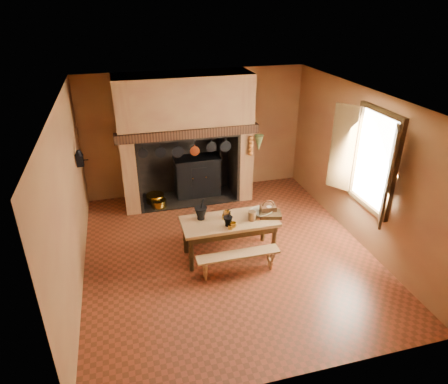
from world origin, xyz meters
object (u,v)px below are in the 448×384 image
(work_table, at_px, (229,226))
(bench_front, at_px, (238,259))
(coffee_grinder, at_px, (227,214))
(mixing_bowl, at_px, (261,212))
(wicker_basket, at_px, (268,209))
(iron_range, at_px, (197,175))

(work_table, bearing_deg, bench_front, -90.00)
(coffee_grinder, bearing_deg, mixing_bowl, -4.83)
(coffee_grinder, relative_size, wicker_basket, 0.61)
(work_table, bearing_deg, iron_range, 91.24)
(work_table, distance_m, mixing_bowl, 0.61)
(coffee_grinder, xyz_separation_m, wicker_basket, (0.75, -0.03, 0.02))
(iron_range, xyz_separation_m, work_table, (0.05, -2.52, 0.12))
(bench_front, xyz_separation_m, wicker_basket, (0.73, 0.61, 0.51))
(iron_range, bearing_deg, coffee_grinder, -89.22)
(coffee_grinder, xyz_separation_m, mixing_bowl, (0.61, -0.05, -0.02))
(iron_range, relative_size, coffee_grinder, 9.01)
(work_table, distance_m, wicker_basket, 0.76)
(wicker_basket, bearing_deg, work_table, -168.28)
(coffee_grinder, height_order, wicker_basket, wicker_basket)
(coffee_grinder, distance_m, wicker_basket, 0.75)
(work_table, bearing_deg, mixing_bowl, 3.72)
(iron_range, distance_m, bench_front, 3.07)
(iron_range, distance_m, wicker_basket, 2.60)
(iron_range, height_order, bench_front, iron_range)
(iron_range, relative_size, mixing_bowl, 4.50)
(work_table, height_order, bench_front, work_table)
(bench_front, height_order, wicker_basket, wicker_basket)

